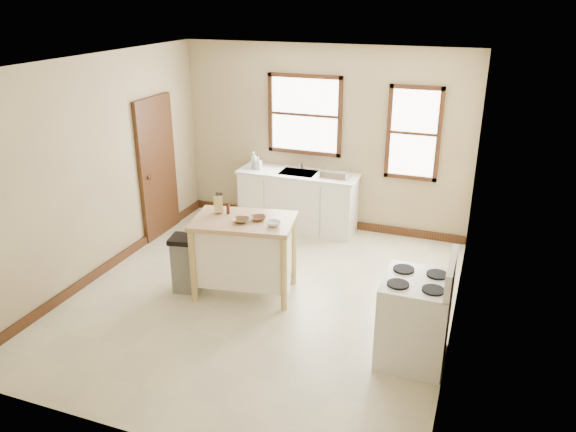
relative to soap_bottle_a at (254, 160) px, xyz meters
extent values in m
plane|color=beige|center=(1.03, -2.19, -1.05)|extent=(5.00, 5.00, 0.00)
plane|color=white|center=(1.03, -2.19, 1.75)|extent=(5.00, 5.00, 0.00)
cube|color=tan|center=(1.03, 0.31, 0.35)|extent=(4.50, 0.04, 2.80)
cube|color=tan|center=(-1.22, -2.19, 0.35)|extent=(0.04, 5.00, 2.80)
cube|color=tan|center=(3.28, -2.19, 0.35)|extent=(0.04, 5.00, 2.80)
cube|color=black|center=(-1.18, -0.89, 0.00)|extent=(0.06, 0.90, 2.10)
cube|color=black|center=(1.03, 0.28, -0.99)|extent=(4.50, 0.04, 0.12)
cube|color=black|center=(-1.19, -2.19, -0.99)|extent=(0.04, 5.00, 0.12)
cylinder|color=silver|center=(0.73, 0.19, -0.02)|extent=(0.03, 0.03, 0.22)
imported|color=#B2B2B2|center=(0.00, 0.00, 0.00)|extent=(0.13, 0.13, 0.26)
imported|color=#B2B2B2|center=(0.09, -0.04, -0.03)|extent=(0.09, 0.09, 0.20)
cylinder|color=#452112|center=(0.55, -2.05, 0.00)|extent=(0.05, 0.05, 0.15)
imported|color=brown|center=(0.81, -2.24, -0.05)|extent=(0.23, 0.23, 0.05)
imported|color=brown|center=(0.97, -2.10, -0.05)|extent=(0.25, 0.25, 0.04)
imported|color=silver|center=(1.20, -2.20, -0.04)|extent=(0.22, 0.22, 0.05)
camera|label=1|loc=(3.42, -7.74, 2.45)|focal=35.00mm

